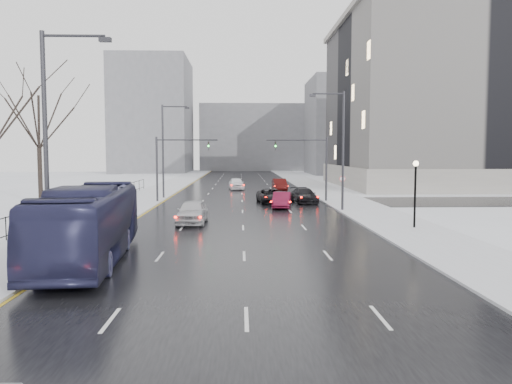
{
  "coord_description": "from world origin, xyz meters",
  "views": [
    {
      "loc": [
        -0.17,
        -1.41,
        4.95
      ],
      "look_at": [
        0.8,
        29.53,
        2.5
      ],
      "focal_mm": 35.0,
      "sensor_mm": 36.0,
      "label": 1
    }
  ],
  "objects": [
    {
      "name": "sedan_center_near",
      "position": [
        -3.5,
        32.98,
        0.86
      ],
      "size": [
        2.09,
        4.88,
        1.64
      ],
      "primitive_type": "imported",
      "rotation": [
        0.0,
        0.0,
        -0.03
      ],
      "color": "silver",
      "rests_on": "road"
    },
    {
      "name": "sedan_right_distant",
      "position": [
        4.87,
        62.45,
        0.82
      ],
      "size": [
        1.78,
        4.78,
        1.56
      ],
      "primitive_type": "imported",
      "rotation": [
        0.0,
        0.0,
        0.03
      ],
      "color": "#400B0B",
      "rests_on": "road"
    },
    {
      "name": "bldg_far_right",
      "position": [
        28.0,
        115.0,
        11.0
      ],
      "size": [
        24.0,
        20.0,
        22.0
      ],
      "primitive_type": "cube",
      "color": "slate",
      "rests_on": "ground"
    },
    {
      "name": "no_uturn_sign",
      "position": [
        9.2,
        44.0,
        2.3
      ],
      "size": [
        0.6,
        0.06,
        2.7
      ],
      "color": "#2D2D33",
      "rests_on": "sidewalk_right"
    },
    {
      "name": "sedan_right_near",
      "position": [
        3.5,
        42.51,
        0.75
      ],
      "size": [
        2.07,
        4.48,
        1.42
      ],
      "primitive_type": "imported",
      "rotation": [
        0.0,
        0.0,
        -0.14
      ],
      "color": "maroon",
      "rests_on": "road"
    },
    {
      "name": "sedan_right_cross",
      "position": [
        2.81,
        46.97,
        0.74
      ],
      "size": [
        2.84,
        5.25,
        1.4
      ],
      "primitive_type": "imported",
      "rotation": [
        0.0,
        0.0,
        0.11
      ],
      "color": "black",
      "rests_on": "road"
    },
    {
      "name": "sedan_center_far",
      "position": [
        -0.72,
        64.78,
        0.84
      ],
      "size": [
        2.29,
        4.84,
        1.6
      ],
      "primitive_type": "imported",
      "rotation": [
        0.0,
        0.0,
        0.09
      ],
      "color": "white",
      "rests_on": "road"
    },
    {
      "name": "streetlight_l_far",
      "position": [
        -8.17,
        52.0,
        5.62
      ],
      "size": [
        2.95,
        0.25,
        10.0
      ],
      "color": "#2D2D33",
      "rests_on": "ground"
    },
    {
      "name": "mast_signal_left",
      "position": [
        -7.33,
        48.0,
        4.11
      ],
      "size": [
        6.1,
        0.33,
        6.5
      ],
      "color": "#2D2D33",
      "rests_on": "ground"
    },
    {
      "name": "sidewalk_left",
      "position": [
        -10.5,
        60.0,
        0.08
      ],
      "size": [
        5.0,
        150.0,
        0.16
      ],
      "primitive_type": "cube",
      "color": "silver",
      "rests_on": "ground"
    },
    {
      "name": "sedan_right_far",
      "position": [
        6.07,
        46.98,
        0.76
      ],
      "size": [
        2.61,
        5.17,
        1.44
      ],
      "primitive_type": "imported",
      "rotation": [
        0.0,
        0.0,
        0.12
      ],
      "color": "black",
      "rests_on": "road"
    },
    {
      "name": "cross_road",
      "position": [
        0.0,
        48.0,
        0.02
      ],
      "size": [
        130.0,
        10.0,
        0.04
      ],
      "primitive_type": "cube",
      "color": "black",
      "rests_on": "ground"
    },
    {
      "name": "bus",
      "position": [
        -7.0,
        21.19,
        1.75
      ],
      "size": [
        4.01,
        12.51,
        3.42
      ],
      "primitive_type": "imported",
      "rotation": [
        0.0,
        0.0,
        0.09
      ],
      "color": "#26264A",
      "rests_on": "road"
    },
    {
      "name": "bldg_far_center",
      "position": [
        4.0,
        140.0,
        9.0
      ],
      "size": [
        30.0,
        18.0,
        18.0
      ],
      "primitive_type": "cube",
      "color": "slate",
      "rests_on": "ground"
    },
    {
      "name": "civic_building",
      "position": [
        35.0,
        72.0,
        11.21
      ],
      "size": [
        41.0,
        31.0,
        24.8
      ],
      "color": "gray",
      "rests_on": "ground"
    },
    {
      "name": "bldg_far_left",
      "position": [
        -22.0,
        125.0,
        14.0
      ],
      "size": [
        18.0,
        22.0,
        28.0
      ],
      "primitive_type": "cube",
      "color": "slate",
      "rests_on": "ground"
    },
    {
      "name": "streetlight_l_near",
      "position": [
        -8.17,
        20.0,
        5.62
      ],
      "size": [
        2.95,
        0.25,
        10.0
      ],
      "color": "#2D2D33",
      "rests_on": "ground"
    },
    {
      "name": "iron_fence",
      "position": [
        -13.0,
        30.0,
        0.91
      ],
      "size": [
        0.06,
        70.0,
        1.3
      ],
      "color": "black",
      "rests_on": "sidewalk_left"
    },
    {
      "name": "streetlight_r_mid",
      "position": [
        8.17,
        40.0,
        5.62
      ],
      "size": [
        2.95,
        0.25,
        10.0
      ],
      "color": "#2D2D33",
      "rests_on": "ground"
    },
    {
      "name": "road",
      "position": [
        0.0,
        60.0,
        0.02
      ],
      "size": [
        16.0,
        150.0,
        0.04
      ],
      "primitive_type": "cube",
      "color": "black",
      "rests_on": "ground"
    },
    {
      "name": "lamppost_r_mid",
      "position": [
        11.0,
        30.0,
        2.94
      ],
      "size": [
        0.36,
        0.36,
        4.28
      ],
      "color": "black",
      "rests_on": "sidewalk_right"
    },
    {
      "name": "mast_signal_right",
      "position": [
        7.33,
        48.0,
        4.11
      ],
      "size": [
        6.1,
        0.33,
        6.5
      ],
      "color": "#2D2D33",
      "rests_on": "ground"
    },
    {
      "name": "sidewalk_right",
      "position": [
        10.5,
        60.0,
        0.08
      ],
      "size": [
        5.0,
        150.0,
        0.16
      ],
      "primitive_type": "cube",
      "color": "silver",
      "rests_on": "ground"
    },
    {
      "name": "tree_park_e",
      "position": [
        -18.2,
        44.0,
        0.0
      ],
      "size": [
        9.45,
        9.45,
        13.5
      ],
      "primitive_type": null,
      "color": "black",
      "rests_on": "ground"
    },
    {
      "name": "park_strip",
      "position": [
        -20.0,
        60.0,
        0.06
      ],
      "size": [
        14.0,
        150.0,
        0.12
      ],
      "primitive_type": "cube",
      "color": "white",
      "rests_on": "ground"
    }
  ]
}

